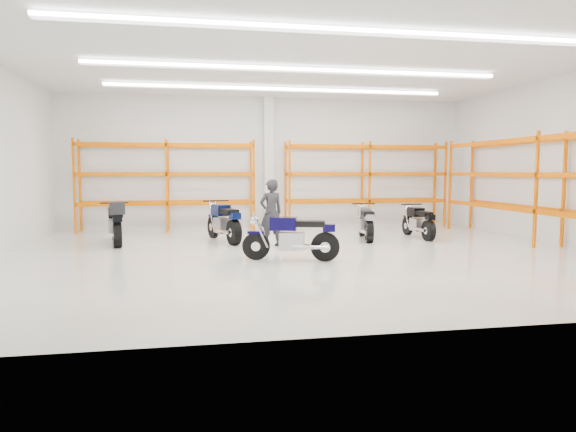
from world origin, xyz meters
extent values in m
plane|color=beige|center=(0.00, 0.00, 0.00)|extent=(14.00, 14.00, 0.00)
cube|color=silver|center=(0.00, 6.00, 2.25)|extent=(14.00, 0.02, 4.50)
cube|color=silver|center=(0.00, -6.00, 2.25)|extent=(14.00, 0.02, 4.50)
cube|color=silver|center=(7.00, 0.00, 2.25)|extent=(0.02, 12.00, 4.50)
cube|color=white|center=(0.00, 0.00, 4.50)|extent=(14.00, 12.00, 0.02)
cube|color=white|center=(0.00, -3.00, 4.40)|extent=(10.00, 0.22, 0.10)
cube|color=white|center=(0.00, 0.50, 4.40)|extent=(10.00, 0.22, 0.10)
cube|color=white|center=(0.00, 3.50, 4.40)|extent=(10.00, 0.22, 0.10)
cylinder|color=black|center=(-1.20, -0.50, 0.31)|extent=(0.62, 0.29, 0.62)
cylinder|color=black|center=(0.28, -0.94, 0.32)|extent=(0.66, 0.36, 0.64)
cylinder|color=silver|center=(-1.20, -0.50, 0.31)|extent=(0.24, 0.20, 0.21)
cylinder|color=silver|center=(0.28, -0.94, 0.32)|extent=(0.27, 0.26, 0.23)
cube|color=#0A0635|center=(-1.20, -0.50, 0.62)|extent=(0.40, 0.25, 0.06)
cube|color=#B7B7BC|center=(-0.43, -0.73, 0.43)|extent=(0.62, 0.50, 0.39)
cube|color=#A5A5AA|center=(-0.06, -0.84, 0.33)|extent=(0.72, 0.32, 0.08)
cube|color=#0A0635|center=(-0.61, -0.68, 0.82)|extent=(0.65, 0.50, 0.29)
cube|color=black|center=(-0.06, -0.84, 0.82)|extent=(0.74, 0.49, 0.12)
cube|color=#0A0635|center=(0.35, -0.96, 0.74)|extent=(0.32, 0.29, 0.16)
cylinder|color=black|center=(-0.94, -0.58, 1.05)|extent=(0.24, 0.70, 0.04)
sphere|color=silver|center=(-1.24, -0.49, 0.88)|extent=(0.19, 0.19, 0.19)
cylinder|color=silver|center=(-0.07, -1.01, 0.33)|extent=(0.76, 0.31, 0.09)
cylinder|color=black|center=(-4.81, 3.53, 0.32)|extent=(0.25, 0.65, 0.64)
cylinder|color=black|center=(-4.51, 1.96, 0.33)|extent=(0.31, 0.68, 0.66)
cylinder|color=silver|center=(-4.81, 3.53, 0.32)|extent=(0.19, 0.24, 0.21)
cylinder|color=silver|center=(-4.51, 1.96, 0.33)|extent=(0.25, 0.27, 0.23)
cube|color=black|center=(-4.81, 3.53, 0.64)|extent=(0.23, 0.41, 0.06)
cube|color=#B7B7BC|center=(-4.65, 2.71, 0.45)|extent=(0.48, 0.62, 0.40)
cube|color=#A5A5AA|center=(-4.58, 2.32, 0.34)|extent=(0.27, 0.76, 0.09)
cube|color=black|center=(-4.69, 2.90, 0.85)|extent=(0.47, 0.65, 0.30)
cube|color=black|center=(-4.58, 2.32, 0.85)|extent=(0.45, 0.75, 0.13)
cube|color=black|center=(-4.49, 1.88, 0.77)|extent=(0.28, 0.32, 0.17)
cylinder|color=black|center=(-4.76, 3.26, 1.09)|extent=(0.74, 0.18, 0.04)
sphere|color=silver|center=(-4.82, 3.57, 0.92)|extent=(0.20, 0.20, 0.20)
cylinder|color=silver|center=(-4.74, 2.24, 0.34)|extent=(0.25, 0.80, 0.10)
cube|color=black|center=(-4.47, 1.75, 1.04)|extent=(0.43, 0.47, 0.32)
cylinder|color=black|center=(-2.01, 3.45, 0.33)|extent=(0.32, 0.67, 0.66)
cylinder|color=black|center=(-1.51, 1.88, 0.34)|extent=(0.39, 0.71, 0.68)
cylinder|color=silver|center=(-2.01, 3.45, 0.33)|extent=(0.21, 0.26, 0.22)
cylinder|color=silver|center=(-1.51, 1.88, 0.34)|extent=(0.28, 0.30, 0.24)
cube|color=#081345|center=(-2.01, 3.45, 0.66)|extent=(0.28, 0.43, 0.07)
cube|color=#B7B7BC|center=(-1.75, 2.63, 0.46)|extent=(0.55, 0.66, 0.42)
cube|color=#A5A5AA|center=(-1.62, 2.24, 0.35)|extent=(0.36, 0.77, 0.09)
cube|color=#081345|center=(-1.81, 2.82, 0.88)|extent=(0.54, 0.70, 0.31)
cube|color=black|center=(-1.62, 2.24, 0.88)|extent=(0.53, 0.79, 0.13)
cube|color=#081345|center=(-1.48, 1.80, 0.79)|extent=(0.32, 0.34, 0.18)
cylinder|color=black|center=(-1.92, 3.18, 1.12)|extent=(0.74, 0.27, 0.04)
sphere|color=silver|center=(-2.02, 3.49, 0.94)|extent=(0.21, 0.21, 0.21)
cylinder|color=silver|center=(-1.78, 2.14, 0.35)|extent=(0.34, 0.81, 0.10)
cylinder|color=black|center=(2.46, 3.09, 0.30)|extent=(0.23, 0.60, 0.59)
cylinder|color=black|center=(2.19, 1.63, 0.31)|extent=(0.29, 0.64, 0.61)
cylinder|color=silver|center=(2.46, 3.09, 0.30)|extent=(0.17, 0.22, 0.20)
cylinder|color=silver|center=(2.19, 1.63, 0.31)|extent=(0.23, 0.25, 0.22)
cube|color=gray|center=(2.46, 3.09, 0.59)|extent=(0.21, 0.38, 0.06)
cube|color=#B7B7BC|center=(2.32, 2.33, 0.42)|extent=(0.44, 0.57, 0.38)
cube|color=#A5A5AA|center=(2.25, 1.96, 0.32)|extent=(0.24, 0.70, 0.08)
cube|color=gray|center=(2.35, 2.50, 0.79)|extent=(0.43, 0.61, 0.28)
cube|color=black|center=(2.25, 1.96, 0.79)|extent=(0.41, 0.70, 0.12)
cube|color=gray|center=(2.17, 1.55, 0.71)|extent=(0.26, 0.29, 0.16)
cylinder|color=black|center=(2.42, 2.83, 1.01)|extent=(0.69, 0.16, 0.04)
sphere|color=silver|center=(2.47, 3.12, 0.85)|extent=(0.19, 0.19, 0.19)
cylinder|color=silver|center=(2.09, 1.95, 0.32)|extent=(0.22, 0.75, 0.09)
cylinder|color=black|center=(3.95, 3.11, 0.28)|extent=(0.12, 0.57, 0.57)
cylinder|color=black|center=(3.97, 1.68, 0.29)|extent=(0.18, 0.59, 0.59)
cylinder|color=silver|center=(3.95, 3.11, 0.28)|extent=(0.14, 0.19, 0.19)
cylinder|color=silver|center=(3.97, 1.68, 0.29)|extent=(0.19, 0.21, 0.21)
cube|color=black|center=(3.95, 3.11, 0.57)|extent=(0.15, 0.34, 0.06)
cube|color=#B7B7BC|center=(3.96, 2.37, 0.40)|extent=(0.35, 0.50, 0.36)
cube|color=#A5A5AA|center=(3.97, 2.01, 0.30)|extent=(0.12, 0.67, 0.08)
cube|color=black|center=(3.96, 2.54, 0.76)|extent=(0.33, 0.54, 0.27)
cube|color=black|center=(3.97, 2.01, 0.76)|extent=(0.29, 0.63, 0.11)
cube|color=black|center=(3.97, 1.61, 0.68)|extent=(0.21, 0.25, 0.15)
cylinder|color=black|center=(3.95, 2.86, 0.97)|extent=(0.67, 0.04, 0.03)
sphere|color=silver|center=(3.95, 3.15, 0.82)|extent=(0.18, 0.18, 0.18)
cylinder|color=silver|center=(3.81, 1.97, 0.30)|extent=(0.09, 0.71, 0.09)
imported|color=black|center=(-0.57, 1.44, 0.88)|extent=(0.75, 0.61, 1.77)
cube|color=white|center=(0.00, 5.82, 2.25)|extent=(0.32, 0.32, 4.50)
cube|color=#E86300|center=(-6.20, 5.88, 1.50)|extent=(0.07, 0.07, 3.00)
cube|color=#E86300|center=(-6.20, 5.08, 1.50)|extent=(0.07, 0.07, 3.00)
cube|color=#E86300|center=(-3.40, 5.88, 1.50)|extent=(0.07, 0.07, 3.00)
cube|color=#E86300|center=(-3.40, 5.08, 1.50)|extent=(0.07, 0.07, 3.00)
cube|color=#E86300|center=(-0.60, 5.88, 1.50)|extent=(0.07, 0.07, 3.00)
cube|color=#E86300|center=(-0.60, 5.08, 1.50)|extent=(0.07, 0.07, 3.00)
cube|color=#E86300|center=(-3.40, 5.88, 0.94)|extent=(5.60, 0.07, 0.12)
cube|color=#E86300|center=(-3.40, 5.08, 0.94)|extent=(5.60, 0.07, 0.12)
cube|color=#E86300|center=(-3.40, 5.88, 1.88)|extent=(5.60, 0.07, 0.12)
cube|color=#E86300|center=(-3.40, 5.08, 1.88)|extent=(5.60, 0.07, 0.12)
cube|color=#E86300|center=(-3.40, 5.88, 2.81)|extent=(5.60, 0.07, 0.12)
cube|color=#E86300|center=(-3.40, 5.08, 2.81)|extent=(5.60, 0.07, 0.12)
cube|color=#E86300|center=(0.60, 5.88, 1.50)|extent=(0.07, 0.07, 3.00)
cube|color=#E86300|center=(0.60, 5.08, 1.50)|extent=(0.07, 0.07, 3.00)
cube|color=#E86300|center=(3.40, 5.88, 1.50)|extent=(0.07, 0.07, 3.00)
cube|color=#E86300|center=(3.40, 5.08, 1.50)|extent=(0.07, 0.07, 3.00)
cube|color=#E86300|center=(6.20, 5.88, 1.50)|extent=(0.07, 0.07, 3.00)
cube|color=#E86300|center=(6.20, 5.08, 1.50)|extent=(0.07, 0.07, 3.00)
cube|color=#E86300|center=(3.40, 5.88, 0.94)|extent=(5.60, 0.07, 0.12)
cube|color=#E86300|center=(3.40, 5.08, 0.94)|extent=(5.60, 0.07, 0.12)
cube|color=#E86300|center=(3.40, 5.88, 1.88)|extent=(5.60, 0.07, 0.12)
cube|color=#E86300|center=(3.40, 5.08, 1.88)|extent=(5.60, 0.07, 0.12)
cube|color=#E86300|center=(3.40, 5.88, 2.81)|extent=(5.60, 0.07, 0.12)
cube|color=#E86300|center=(3.40, 5.08, 2.81)|extent=(5.60, 0.07, 0.12)
cube|color=#E86300|center=(6.88, 0.00, 1.50)|extent=(0.07, 0.07, 3.00)
cube|color=#E86300|center=(6.08, 0.00, 1.50)|extent=(0.07, 0.07, 3.00)
cube|color=#E86300|center=(6.88, 4.50, 1.50)|extent=(0.07, 0.07, 3.00)
cube|color=#E86300|center=(6.08, 4.50, 1.50)|extent=(0.07, 0.07, 3.00)
cube|color=#E86300|center=(6.88, 0.00, 0.94)|extent=(0.07, 9.00, 0.12)
cube|color=#E86300|center=(6.08, 0.00, 0.94)|extent=(0.07, 9.00, 0.12)
cube|color=#E86300|center=(6.88, 0.00, 1.88)|extent=(0.07, 9.00, 0.12)
cube|color=#E86300|center=(6.08, 0.00, 1.88)|extent=(0.07, 9.00, 0.12)
cube|color=#E86300|center=(6.88, 0.00, 2.81)|extent=(0.07, 9.00, 0.12)
cube|color=#E86300|center=(6.08, 0.00, 2.81)|extent=(0.07, 9.00, 0.12)
camera|label=1|loc=(-2.54, -11.77, 1.97)|focal=32.00mm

